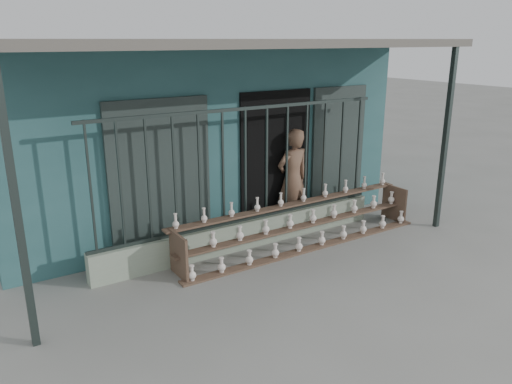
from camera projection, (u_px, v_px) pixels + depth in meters
ground at (294, 277)px, 7.01m from camera, size 60.00×60.00×0.00m
workshop_building at (169, 122)px, 9.93m from camera, size 7.40×6.60×3.21m
parapet_wall at (246, 234)px, 7.99m from camera, size 5.00×0.20×0.45m
security_fence at (245, 165)px, 7.66m from camera, size 5.00×0.04×1.80m
shelf_rack at (302, 224)px, 8.03m from camera, size 4.50×0.68×0.85m
elderly_woman at (293, 179)px, 8.65m from camera, size 0.67×0.46×1.76m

